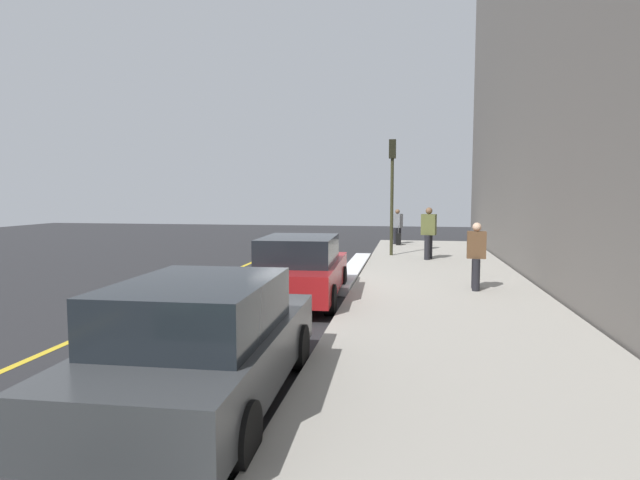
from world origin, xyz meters
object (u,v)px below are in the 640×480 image
at_px(parked_car_charcoal, 204,343).
at_px(parked_car_red, 300,269).
at_px(pedestrian_brown_coat, 476,254).
at_px(pedestrian_grey_coat, 397,225).
at_px(traffic_light_pole, 392,177).
at_px(pedestrian_olive_coat, 429,232).
at_px(rolling_suitcase, 398,239).

distance_m(parked_car_charcoal, parked_car_red, 6.02).
xyz_separation_m(parked_car_red, pedestrian_brown_coat, (1.39, -4.07, 0.27)).
xyz_separation_m(pedestrian_grey_coat, traffic_light_pole, (-4.60, 0.12, 2.09)).
bearing_deg(parked_car_red, parked_car_charcoal, -178.75).
distance_m(parked_car_red, traffic_light_pole, 8.82).
xyz_separation_m(parked_car_charcoal, pedestrian_brown_coat, (7.41, -3.94, 0.26)).
xyz_separation_m(pedestrian_olive_coat, pedestrian_brown_coat, (-5.90, -0.91, -0.11)).
bearing_deg(rolling_suitcase, parked_car_charcoal, 174.16).
relative_size(pedestrian_olive_coat, traffic_light_pole, 0.42).
bearing_deg(pedestrian_brown_coat, traffic_light_pole, 18.07).
bearing_deg(parked_car_charcoal, parked_car_red, 1.25).
xyz_separation_m(parked_car_red, pedestrian_olive_coat, (7.29, -3.16, 0.38)).
height_order(parked_car_red, pedestrian_olive_coat, pedestrian_olive_coat).
distance_m(parked_car_charcoal, pedestrian_brown_coat, 8.40).
bearing_deg(pedestrian_brown_coat, pedestrian_grey_coat, 10.49).
xyz_separation_m(parked_car_charcoal, rolling_suitcase, (18.40, -1.88, -0.34)).
distance_m(pedestrian_brown_coat, traffic_light_pole, 7.57).
xyz_separation_m(pedestrian_grey_coat, pedestrian_brown_coat, (-11.52, -2.13, 0.01)).
bearing_deg(pedestrian_brown_coat, rolling_suitcase, 10.63).
bearing_deg(pedestrian_olive_coat, pedestrian_brown_coat, -171.23).
bearing_deg(pedestrian_grey_coat, rolling_suitcase, -172.37).
bearing_deg(parked_car_charcoal, pedestrian_olive_coat, -12.83).
height_order(parked_car_charcoal, rolling_suitcase, parked_car_charcoal).
height_order(parked_car_charcoal, pedestrian_brown_coat, pedestrian_brown_coat).
bearing_deg(pedestrian_olive_coat, pedestrian_grey_coat, 12.28).
height_order(parked_car_charcoal, traffic_light_pole, traffic_light_pole).
relative_size(parked_car_red, pedestrian_brown_coat, 2.68).
distance_m(parked_car_charcoal, pedestrian_olive_coat, 13.66).
height_order(pedestrian_grey_coat, pedestrian_brown_coat, pedestrian_brown_coat).
relative_size(pedestrian_grey_coat, traffic_light_pole, 0.37).
bearing_deg(parked_car_charcoal, rolling_suitcase, -5.84).
height_order(pedestrian_olive_coat, rolling_suitcase, pedestrian_olive_coat).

